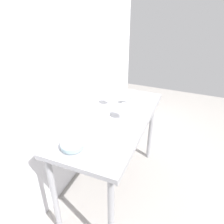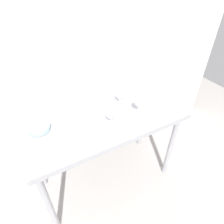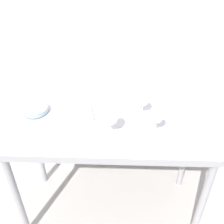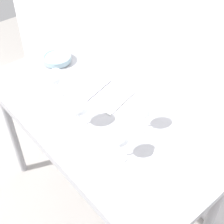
# 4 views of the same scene
# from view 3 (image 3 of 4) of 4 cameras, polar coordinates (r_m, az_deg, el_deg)

# --- Properties ---
(ground_plane) EXTENTS (6.00, 6.00, 0.00)m
(ground_plane) POSITION_cam_3_polar(r_m,az_deg,el_deg) (2.34, -0.38, -20.32)
(ground_plane) COLOR #9A9590
(back_wall) EXTENTS (3.80, 0.04, 2.60)m
(back_wall) POSITION_cam_3_polar(r_m,az_deg,el_deg) (1.93, 0.06, 16.12)
(back_wall) COLOR silver
(back_wall) RESTS_ON ground_plane
(steel_counter) EXTENTS (1.40, 0.65, 0.90)m
(steel_counter) POSITION_cam_3_polar(r_m,az_deg,el_deg) (1.74, -0.49, -5.34)
(steel_counter) COLOR gray
(steel_counter) RESTS_ON ground_plane
(wine_glass_near_left) EXTENTS (0.09, 0.09, 0.16)m
(wine_glass_near_left) POSITION_cam_3_polar(r_m,az_deg,el_deg) (1.60, -10.21, -0.35)
(wine_glass_near_left) COLOR white
(wine_glass_near_left) RESTS_ON steel_counter
(wine_glass_near_right) EXTENTS (0.08, 0.08, 0.17)m
(wine_glass_near_right) POSITION_cam_3_polar(r_m,az_deg,el_deg) (1.54, 10.04, -1.28)
(wine_glass_near_right) COLOR white
(wine_glass_near_right) RESTS_ON steel_counter
(wine_glass_far_right) EXTENTS (0.08, 0.08, 0.16)m
(wine_glass_far_right) POSITION_cam_3_polar(r_m,az_deg,el_deg) (1.71, 6.93, 2.42)
(wine_glass_far_right) COLOR white
(wine_glass_far_right) RESTS_ON steel_counter
(wine_glass_near_center) EXTENTS (0.09, 0.09, 0.17)m
(wine_glass_near_center) POSITION_cam_3_polar(r_m,az_deg,el_deg) (1.52, -0.34, -1.49)
(wine_glass_near_center) COLOR white
(wine_glass_near_center) RESTS_ON steel_counter
(open_notebook) EXTENTS (0.37, 0.30, 0.01)m
(open_notebook) POSITION_cam_3_polar(r_m,az_deg,el_deg) (1.78, -4.41, -0.05)
(open_notebook) COLOR white
(open_notebook) RESTS_ON steel_counter
(tasting_sheet_upper) EXTENTS (0.23, 0.25, 0.00)m
(tasting_sheet_upper) POSITION_cam_3_polar(r_m,az_deg,el_deg) (1.81, 12.55, -0.35)
(tasting_sheet_upper) COLOR white
(tasting_sheet_upper) RESTS_ON steel_counter
(tasting_bowl) EXTENTS (0.17, 0.17, 0.04)m
(tasting_bowl) POSITION_cam_3_polar(r_m,az_deg,el_deg) (1.85, -16.95, 0.54)
(tasting_bowl) COLOR #DBCC66
(tasting_bowl) RESTS_ON steel_counter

